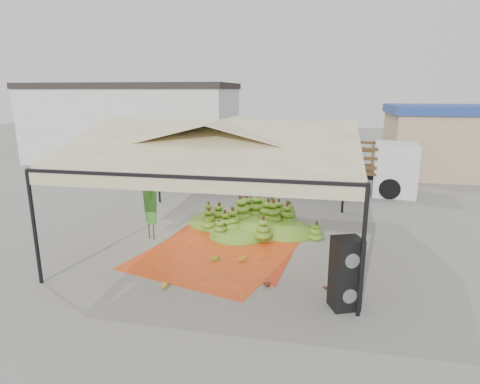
% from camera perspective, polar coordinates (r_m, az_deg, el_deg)
% --- Properties ---
extents(ground, '(90.00, 90.00, 0.00)m').
position_cam_1_polar(ground, '(13.63, -2.09, -6.78)').
color(ground, slate).
rests_on(ground, ground).
extents(canopy_tent, '(8.10, 8.10, 4.00)m').
position_cam_1_polar(canopy_tent, '(12.83, -2.22, 7.11)').
color(canopy_tent, black).
rests_on(canopy_tent, ground).
extents(building_white, '(14.30, 6.30, 5.40)m').
position_cam_1_polar(building_white, '(29.49, -14.99, 9.49)').
color(building_white, silver).
rests_on(building_white, ground).
extents(building_tan, '(6.30, 5.30, 4.10)m').
position_cam_1_polar(building_tan, '(26.47, 26.87, 6.58)').
color(building_tan, tan).
rests_on(building_tan, ground).
extents(tarp_left, '(4.72, 4.54, 0.01)m').
position_cam_1_polar(tarp_left, '(12.91, -2.14, -7.98)').
color(tarp_left, red).
rests_on(tarp_left, ground).
extents(tarp_right, '(5.09, 5.23, 0.01)m').
position_cam_1_polar(tarp_right, '(12.42, -3.75, -8.94)').
color(tarp_right, '#D85214').
rests_on(tarp_right, ground).
extents(banana_heap, '(5.30, 4.46, 1.08)m').
position_cam_1_polar(banana_heap, '(14.50, 1.84, -3.23)').
color(banana_heap, '#3A7017').
rests_on(banana_heap, ground).
extents(hand_yellow_a, '(0.56, 0.49, 0.21)m').
position_cam_1_polar(hand_yellow_a, '(12.02, 0.01, -9.19)').
color(hand_yellow_a, gold).
rests_on(hand_yellow_a, ground).
extents(hand_yellow_b, '(0.54, 0.50, 0.20)m').
position_cam_1_polar(hand_yellow_b, '(10.61, -11.22, -12.88)').
color(hand_yellow_b, gold).
rests_on(hand_yellow_b, ground).
extents(hand_red_a, '(0.52, 0.49, 0.18)m').
position_cam_1_polar(hand_red_a, '(10.65, 12.03, -12.85)').
color(hand_red_a, '#552713').
rests_on(hand_red_a, ground).
extents(hand_red_b, '(0.47, 0.41, 0.18)m').
position_cam_1_polar(hand_red_b, '(10.54, 3.37, -12.84)').
color(hand_red_b, '#571814').
rests_on(hand_red_b, ground).
extents(hand_green, '(0.57, 0.54, 0.20)m').
position_cam_1_polar(hand_green, '(12.08, -3.74, -9.13)').
color(hand_green, '#4F7F1A').
rests_on(hand_green, ground).
extents(hanging_bunches, '(4.74, 0.24, 0.20)m').
position_cam_1_polar(hanging_bunches, '(13.63, -1.65, 4.65)').
color(hanging_bunches, '#507919').
rests_on(hanging_bunches, ground).
extents(speaker_stack, '(0.77, 0.73, 1.70)m').
position_cam_1_polar(speaker_stack, '(9.59, 14.79, -11.14)').
color(speaker_stack, black).
rests_on(speaker_stack, ground).
extents(banana_leaves, '(0.96, 1.36, 3.70)m').
position_cam_1_polar(banana_leaves, '(14.34, -11.23, -5.98)').
color(banana_leaves, '#2E671B').
rests_on(banana_leaves, ground).
extents(vendor, '(0.69, 0.55, 1.65)m').
position_cam_1_polar(vendor, '(17.52, 0.90, 0.80)').
color(vendor, gray).
rests_on(vendor, ground).
extents(truck_left, '(6.16, 3.35, 2.01)m').
position_cam_1_polar(truck_left, '(21.31, -5.28, 4.28)').
color(truck_left, '#50341A').
rests_on(truck_left, ground).
extents(truck_right, '(7.39, 3.23, 2.46)m').
position_cam_1_polar(truck_right, '(20.69, 14.80, 4.35)').
color(truck_right, '#4B3519').
rests_on(truck_right, ground).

